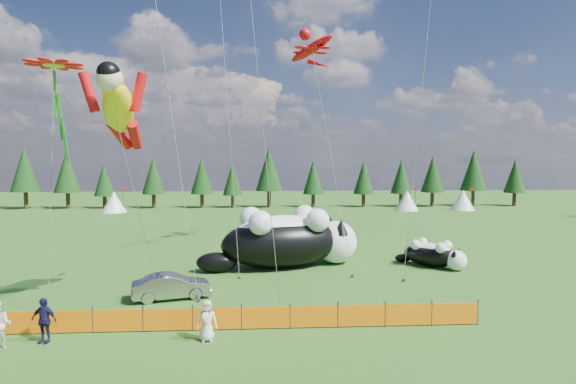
{
  "coord_description": "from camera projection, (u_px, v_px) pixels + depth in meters",
  "views": [
    {
      "loc": [
        1.86,
        -21.14,
        7.0
      ],
      "look_at": [
        3.32,
        4.0,
        5.2
      ],
      "focal_mm": 28.0,
      "sensor_mm": 36.0,
      "label": 1
    }
  ],
  "objects": [
    {
      "name": "tree_line",
      "position": [
        249.0,
        180.0,
        65.97
      ],
      "size": [
        90.0,
        4.0,
        8.0
      ],
      "primitive_type": null,
      "color": "black",
      "rests_on": "ground"
    },
    {
      "name": "superhero_kite",
      "position": [
        118.0,
        110.0,
        20.11
      ],
      "size": [
        5.1,
        5.36,
        11.37
      ],
      "color": "yellow",
      "rests_on": "ground"
    },
    {
      "name": "spectator_e",
      "position": [
        207.0,
        321.0,
        17.34
      ],
      "size": [
        0.84,
        0.6,
        1.6
      ],
      "primitive_type": "imported",
      "rotation": [
        0.0,
        0.0,
        0.13
      ],
      "color": "silver",
      "rests_on": "ground"
    },
    {
      "name": "festival_tents",
      "position": [
        328.0,
        201.0,
        61.81
      ],
      "size": [
        50.0,
        3.2,
        2.8
      ],
      "primitive_type": null,
      "color": "white",
      "rests_on": "ground"
    },
    {
      "name": "ground",
      "position": [
        224.0,
        307.0,
        21.45
      ],
      "size": [
        160.0,
        160.0,
        0.0
      ],
      "primitive_type": "plane",
      "color": "#123A0A",
      "rests_on": "ground"
    },
    {
      "name": "diamond_kite_a",
      "position": [
        155.0,
        0.0,
        25.64
      ],
      "size": [
        3.65,
        5.41,
        17.98
      ],
      "color": "#0B5EB1",
      "rests_on": "ground"
    },
    {
      "name": "flower_kite",
      "position": [
        54.0,
        68.0,
        21.24
      ],
      "size": [
        3.4,
        4.18,
        11.72
      ],
      "color": "red",
      "rests_on": "ground"
    },
    {
      "name": "spectator_c",
      "position": [
        44.0,
        320.0,
        17.18
      ],
      "size": [
        1.11,
        0.72,
        1.75
      ],
      "primitive_type": "imported",
      "rotation": [
        0.0,
        0.0,
        -0.2
      ],
      "color": "#161439",
      "rests_on": "ground"
    },
    {
      "name": "cat_small",
      "position": [
        434.0,
        254.0,
        29.37
      ],
      "size": [
        3.9,
        3.85,
        1.76
      ],
      "rotation": [
        0.0,
        0.0,
        -0.77
      ],
      "color": "black",
      "rests_on": "ground"
    },
    {
      "name": "safety_fence",
      "position": [
        217.0,
        318.0,
        18.42
      ],
      "size": [
        22.06,
        0.06,
        1.1
      ],
      "color": "#262626",
      "rests_on": "ground"
    },
    {
      "name": "cat_large",
      "position": [
        289.0,
        239.0,
        29.37
      ],
      "size": [
        10.65,
        5.79,
        3.91
      ],
      "rotation": [
        0.0,
        0.0,
        0.27
      ],
      "color": "black",
      "rests_on": "ground"
    },
    {
      "name": "car",
      "position": [
        172.0,
        286.0,
        22.64
      ],
      "size": [
        4.1,
        2.3,
        1.28
      ],
      "primitive_type": "imported",
      "rotation": [
        0.0,
        0.0,
        1.83
      ],
      "color": "#A2A2A6",
      "rests_on": "ground"
    },
    {
      "name": "gecko_kite",
      "position": [
        311.0,
        49.0,
        34.31
      ],
      "size": [
        6.14,
        11.83,
        17.76
      ],
      "color": "red",
      "rests_on": "ground"
    }
  ]
}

